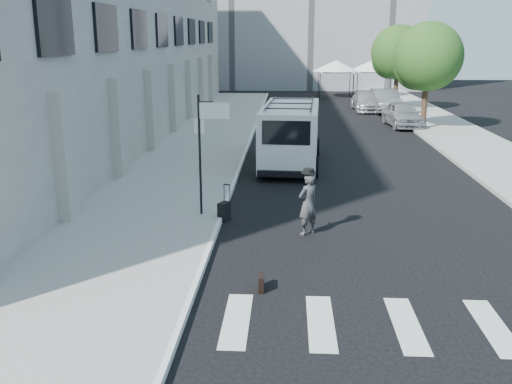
# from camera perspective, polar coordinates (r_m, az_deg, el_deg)

# --- Properties ---
(ground) EXTENTS (120.00, 120.00, 0.00)m
(ground) POSITION_cam_1_polar(r_m,az_deg,el_deg) (13.83, 3.33, -6.93)
(ground) COLOR black
(ground) RESTS_ON ground
(sidewalk_left) EXTENTS (4.50, 48.00, 0.15)m
(sidewalk_left) POSITION_cam_1_polar(r_m,az_deg,el_deg) (29.55, -4.96, 5.23)
(sidewalk_left) COLOR gray
(sidewalk_left) RESTS_ON ground
(sidewalk_right) EXTENTS (4.00, 56.00, 0.15)m
(sidewalk_right) POSITION_cam_1_polar(r_m,az_deg,el_deg) (34.42, 18.59, 5.92)
(sidewalk_right) COLOR gray
(sidewalk_right) RESTS_ON ground
(building_left) EXTENTS (10.00, 44.00, 12.00)m
(building_left) POSITION_cam_1_polar(r_m,az_deg,el_deg) (32.86, -17.82, 15.98)
(building_left) COLOR gray
(building_left) RESTS_ON ground
(sign_pole) EXTENTS (1.03, 0.07, 3.50)m
(sign_pole) POSITION_cam_1_polar(r_m,az_deg,el_deg) (16.37, -4.88, 6.21)
(sign_pole) COLOR black
(sign_pole) RESTS_ON sidewalk_left
(tree_near) EXTENTS (3.80, 3.83, 6.03)m
(tree_near) POSITION_cam_1_polar(r_m,az_deg,el_deg) (33.83, 16.58, 12.59)
(tree_near) COLOR black
(tree_near) RESTS_ON ground
(tree_far) EXTENTS (3.80, 3.83, 6.03)m
(tree_far) POSITION_cam_1_polar(r_m,az_deg,el_deg) (42.65, 13.84, 13.22)
(tree_far) COLOR black
(tree_far) RESTS_ON ground
(tent_left) EXTENTS (4.00, 4.00, 3.20)m
(tent_left) POSITION_cam_1_polar(r_m,az_deg,el_deg) (51.02, 8.00, 12.37)
(tent_left) COLOR black
(tent_left) RESTS_ON ground
(tent_right) EXTENTS (4.00, 4.00, 3.20)m
(tent_right) POSITION_cam_1_polar(r_m,az_deg,el_deg) (51.87, 11.56, 12.26)
(tent_right) COLOR black
(tent_right) RESTS_ON ground
(businessman) EXTENTS (0.74, 0.72, 1.71)m
(businessman) POSITION_cam_1_polar(r_m,az_deg,el_deg) (15.44, 5.22, -1.20)
(businessman) COLOR #3C3C3E
(businessman) RESTS_ON ground
(briefcase) EXTENTS (0.13, 0.44, 0.34)m
(briefcase) POSITION_cam_1_polar(r_m,az_deg,el_deg) (12.28, 0.54, -9.02)
(briefcase) COLOR black
(briefcase) RESTS_ON ground
(suitcase) EXTENTS (0.38, 0.45, 1.08)m
(suitcase) POSITION_cam_1_polar(r_m,az_deg,el_deg) (16.66, -3.20, -1.96)
(suitcase) COLOR black
(suitcase) RESTS_ON ground
(cargo_van) EXTENTS (2.67, 6.80, 2.50)m
(cargo_van) POSITION_cam_1_polar(r_m,az_deg,el_deg) (23.90, 3.50, 5.81)
(cargo_van) COLOR white
(cargo_van) RESTS_ON ground
(parked_car_a) EXTENTS (2.09, 4.49, 1.49)m
(parked_car_a) POSITION_cam_1_polar(r_m,az_deg,el_deg) (35.20, 14.45, 7.53)
(parked_car_a) COLOR #94969B
(parked_car_a) RESTS_ON ground
(parked_car_b) EXTENTS (1.82, 4.92, 1.61)m
(parked_car_b) POSITION_cam_1_polar(r_m,az_deg,el_deg) (41.79, 12.74, 8.89)
(parked_car_b) COLOR #54585C
(parked_car_b) RESTS_ON ground
(parked_car_c) EXTENTS (1.98, 4.64, 1.33)m
(parked_car_c) POSITION_cam_1_polar(r_m,az_deg,el_deg) (42.32, 10.97, 8.87)
(parked_car_c) COLOR #9B9CA2
(parked_car_c) RESTS_ON ground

